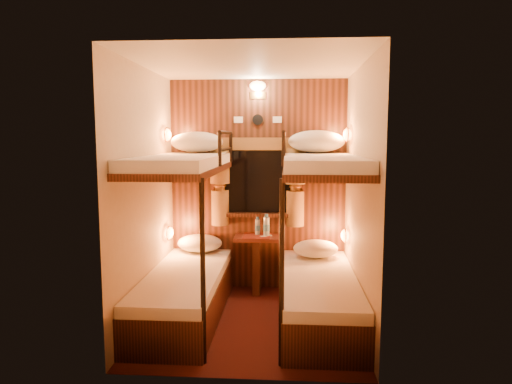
# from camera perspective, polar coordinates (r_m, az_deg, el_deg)

# --- Properties ---
(floor) EXTENTS (2.10, 2.10, 0.00)m
(floor) POSITION_cam_1_polar(r_m,az_deg,el_deg) (4.53, -0.65, -15.88)
(floor) COLOR #3A140F
(floor) RESTS_ON ground
(ceiling) EXTENTS (2.10, 2.10, 0.00)m
(ceiling) POSITION_cam_1_polar(r_m,az_deg,el_deg) (4.23, -0.70, 15.67)
(ceiling) COLOR silver
(ceiling) RESTS_ON wall_back
(wall_back) EXTENTS (2.40, 0.00, 2.40)m
(wall_back) POSITION_cam_1_polar(r_m,az_deg,el_deg) (5.26, 0.24, 0.82)
(wall_back) COLOR #C6B293
(wall_back) RESTS_ON floor
(wall_front) EXTENTS (2.40, 0.00, 2.40)m
(wall_front) POSITION_cam_1_polar(r_m,az_deg,el_deg) (3.18, -2.19, -3.08)
(wall_front) COLOR #C6B293
(wall_front) RESTS_ON floor
(wall_left) EXTENTS (0.00, 2.40, 2.40)m
(wall_left) POSITION_cam_1_polar(r_m,az_deg,el_deg) (4.41, -13.73, -0.52)
(wall_left) COLOR #C6B293
(wall_left) RESTS_ON floor
(wall_right) EXTENTS (0.00, 2.40, 2.40)m
(wall_right) POSITION_cam_1_polar(r_m,az_deg,el_deg) (4.26, 12.87, -0.76)
(wall_right) COLOR #C6B293
(wall_right) RESTS_ON floor
(back_panel) EXTENTS (2.00, 0.03, 2.40)m
(back_panel) POSITION_cam_1_polar(r_m,az_deg,el_deg) (5.24, 0.23, 0.80)
(back_panel) COLOR black
(back_panel) RESTS_ON floor
(bunk_left) EXTENTS (0.72, 1.90, 1.82)m
(bunk_left) POSITION_cam_1_polar(r_m,az_deg,el_deg) (4.51, -8.92, -8.57)
(bunk_left) COLOR black
(bunk_left) RESTS_ON floor
(bunk_right) EXTENTS (0.72, 1.90, 1.82)m
(bunk_right) POSITION_cam_1_polar(r_m,az_deg,el_deg) (4.41, 7.93, -8.90)
(bunk_right) COLOR black
(bunk_right) RESTS_ON floor
(window) EXTENTS (1.00, 0.12, 0.79)m
(window) POSITION_cam_1_polar(r_m,az_deg,el_deg) (5.22, 0.21, 0.56)
(window) COLOR black
(window) RESTS_ON back_panel
(curtains) EXTENTS (1.10, 0.22, 1.00)m
(curtains) POSITION_cam_1_polar(r_m,az_deg,el_deg) (5.17, 0.19, 1.43)
(curtains) COLOR brown
(curtains) RESTS_ON back_panel
(back_fixtures) EXTENTS (0.54, 0.09, 0.48)m
(back_fixtures) POSITION_cam_1_polar(r_m,az_deg,el_deg) (5.20, 0.21, 12.29)
(back_fixtures) COLOR black
(back_fixtures) RESTS_ON back_panel
(reading_lamps) EXTENTS (2.00, 0.20, 1.25)m
(reading_lamps) POSITION_cam_1_polar(r_m,az_deg,el_deg) (4.91, -0.02, 0.86)
(reading_lamps) COLOR orange
(reading_lamps) RESTS_ON wall_left
(table) EXTENTS (0.50, 0.34, 0.66)m
(table) POSITION_cam_1_polar(r_m,az_deg,el_deg) (5.20, 0.10, -8.05)
(table) COLOR maroon
(table) RESTS_ON floor
(bottle_left) EXTENTS (0.06, 0.06, 0.21)m
(bottle_left) POSITION_cam_1_polar(r_m,az_deg,el_deg) (5.19, 0.20, -4.41)
(bottle_left) COLOR #99BFE5
(bottle_left) RESTS_ON table
(bottle_right) EXTENTS (0.07, 0.07, 0.25)m
(bottle_right) POSITION_cam_1_polar(r_m,az_deg,el_deg) (5.13, 1.31, -4.33)
(bottle_right) COLOR #99BFE5
(bottle_right) RESTS_ON table
(sachet_a) EXTENTS (0.10, 0.09, 0.01)m
(sachet_a) POSITION_cam_1_polar(r_m,az_deg,el_deg) (5.16, 1.47, -5.45)
(sachet_a) COLOR silver
(sachet_a) RESTS_ON table
(sachet_b) EXTENTS (0.09, 0.09, 0.01)m
(sachet_b) POSITION_cam_1_polar(r_m,az_deg,el_deg) (5.11, 0.93, -5.57)
(sachet_b) COLOR silver
(sachet_b) RESTS_ON table
(pillow_lower_left) EXTENTS (0.51, 0.36, 0.20)m
(pillow_lower_left) POSITION_cam_1_polar(r_m,az_deg,el_deg) (5.25, -7.04, -6.36)
(pillow_lower_left) COLOR silver
(pillow_lower_left) RESTS_ON bunk_left
(pillow_lower_right) EXTENTS (0.49, 0.35, 0.19)m
(pillow_lower_right) POSITION_cam_1_polar(r_m,az_deg,el_deg) (5.02, 7.46, -7.04)
(pillow_lower_right) COLOR silver
(pillow_lower_right) RESTS_ON bunk_right
(pillow_upper_left) EXTENTS (0.58, 0.41, 0.23)m
(pillow_upper_left) POSITION_cam_1_polar(r_m,az_deg,el_deg) (5.04, -7.39, 6.21)
(pillow_upper_left) COLOR silver
(pillow_upper_left) RESTS_ON bunk_left
(pillow_upper_right) EXTENTS (0.61, 0.44, 0.24)m
(pillow_upper_right) POSITION_cam_1_polar(r_m,az_deg,el_deg) (5.00, 7.58, 6.29)
(pillow_upper_right) COLOR silver
(pillow_upper_right) RESTS_ON bunk_right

